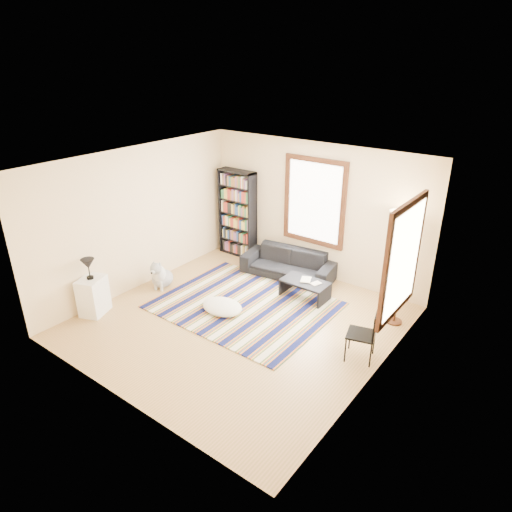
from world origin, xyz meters
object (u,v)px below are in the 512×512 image
Objects in this scene: bookshelf at (238,213)px; dog at (162,273)px; floor_cushion at (222,307)px; side_table at (396,309)px; sofa at (288,263)px; folding_chair at (361,334)px; coffee_table at (305,289)px; floor_lamp at (392,260)px; white_cabinet at (93,296)px.

dog is (-0.18, -2.21, -0.70)m from bookshelf.
floor_cushion is at bearing -57.34° from bookshelf.
side_table is (2.67, 1.55, 0.17)m from floor_cushion.
side_table reaches higher than floor_cushion.
sofa is 3.01m from folding_chair.
bookshelf is 2.33× the size of folding_chair.
bookshelf reaches higher than dog.
sofa reaches higher than coffee_table.
floor_cushion is at bearing -138.34° from floor_lamp.
coffee_table is 1.05× the size of folding_chair.
side_table is at bearing 6.52° from coffee_table.
folding_chair is (0.30, -1.83, -0.50)m from floor_lamp.
white_cabinet reaches higher than floor_cushion.
floor_lamp reaches higher than side_table.
bookshelf is 3.33× the size of dog.
side_table is at bearing 30.19° from floor_cushion.
coffee_table is at bearing 130.48° from folding_chair.
dog is (-1.77, -1.94, 0.01)m from sofa.
floor_lamp is 1.92m from folding_chair.
white_cabinet is at bearing -128.96° from sofa.
coffee_table is at bearing -46.24° from sofa.
coffee_table is 3.93m from white_cabinet.
sofa reaches higher than floor_cushion.
sofa is at bearing -9.64° from bookshelf.
sofa is 1.00m from coffee_table.
coffee_table is at bearing -20.26° from bookshelf.
white_cabinet reaches higher than coffee_table.
coffee_table is (0.78, -0.61, -0.11)m from sofa.
white_cabinet reaches higher than sofa.
white_cabinet is (-4.45, -1.66, -0.08)m from folding_chair.
dog is at bearing 59.68° from white_cabinet.
bookshelf is at bearing 170.59° from side_table.
coffee_table is 1.67× the size of side_table.
folding_chair is (4.05, -2.00, -0.57)m from bookshelf.
floor_lamp is 2.66× the size of white_cabinet.
bookshelf is 4.22m from side_table.
floor_cushion is at bearing -149.81° from side_table.
floor_cushion is 2.65m from folding_chair.
floor_cushion is (-0.16, -1.96, -0.19)m from sofa.
dog is (-1.61, 0.02, 0.20)m from floor_cushion.
dog reaches higher than sofa.
side_table is 0.90× the size of dog.
bookshelf is 2.80m from floor_cushion.
folding_chair is at bearing -26.31° from bookshelf.
bookshelf reaches higher than white_cabinet.
dog is at bearing -152.53° from floor_lamp.
dog reaches higher than floor_cushion.
white_cabinet is at bearing -142.05° from floor_cushion.
bookshelf reaches higher than floor_cushion.
sofa is 3.93m from white_cabinet.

